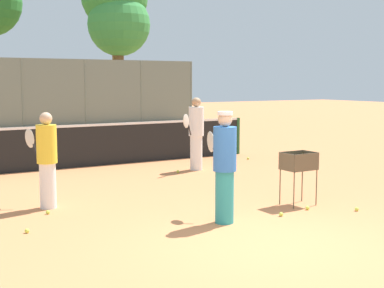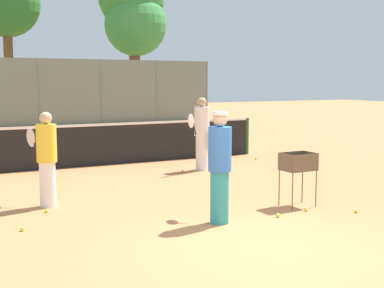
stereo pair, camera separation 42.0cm
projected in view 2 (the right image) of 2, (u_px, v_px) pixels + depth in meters
name	position (u px, v px, depth m)	size (l,w,h in m)	color
ground_plane	(268.00, 247.00, 6.92)	(80.00, 80.00, 0.00)	#D37F4C
tennis_net	(90.00, 144.00, 13.43)	(9.58, 0.10, 1.07)	#26592D
back_fence	(5.00, 93.00, 24.36)	(21.35, 0.08, 3.19)	slate
tree_0	(6.00, 5.00, 29.53)	(3.69, 3.69, 8.23)	brown
tree_2	(136.00, 26.00, 30.75)	(3.58, 3.58, 7.14)	brown
player_white_outfit	(219.00, 166.00, 8.01)	(0.35, 0.90, 1.69)	teal
player_red_cap	(47.00, 158.00, 9.08)	(0.40, 0.86, 1.63)	white
player_yellow_shirt	(202.00, 133.00, 12.82)	(0.81, 0.60, 1.75)	white
ball_cart	(297.00, 166.00, 9.13)	(0.56, 0.41, 0.92)	brown
tennis_ball_0	(256.00, 159.00, 14.55)	(0.07, 0.07, 0.07)	#D1E54C
tennis_ball_1	(278.00, 215.00, 8.45)	(0.07, 0.07, 0.07)	#D1E54C
tennis_ball_2	(22.00, 229.00, 7.67)	(0.07, 0.07, 0.07)	#D1E54C
tennis_ball_3	(356.00, 211.00, 8.73)	(0.07, 0.07, 0.07)	#D1E54C
tennis_ball_4	(46.00, 211.00, 8.74)	(0.07, 0.07, 0.07)	#D1E54C
tennis_ball_5	(306.00, 209.00, 8.85)	(0.07, 0.07, 0.07)	#D1E54C
tennis_ball_7	(183.00, 171.00, 12.54)	(0.07, 0.07, 0.07)	#D1E54C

